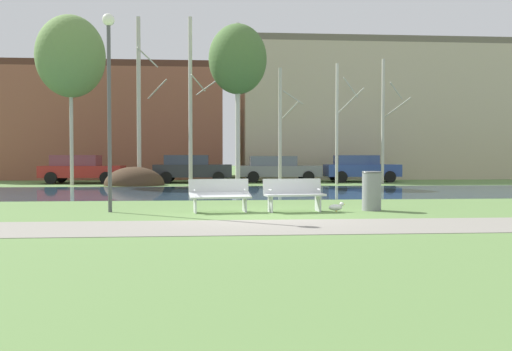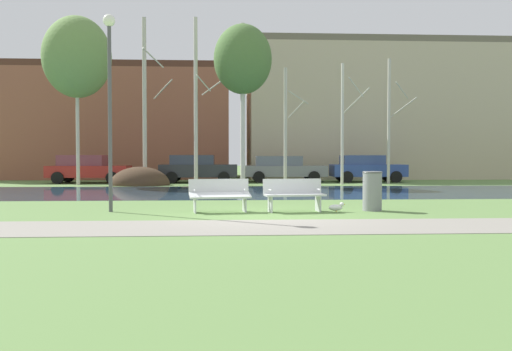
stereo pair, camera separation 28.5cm
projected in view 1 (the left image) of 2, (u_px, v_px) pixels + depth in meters
ground_plane at (240, 191)px, 23.68m from camera, size 120.00×120.00×0.00m
paved_path_strip at (270, 227)px, 11.57m from camera, size 60.00×2.48×0.01m
river_band at (242, 192)px, 22.79m from camera, size 80.00×8.42×0.01m
soil_mound at (134, 185)px, 28.06m from camera, size 3.02×2.61×1.87m
bench_left at (220, 194)px, 14.58m from camera, size 1.66×0.77×0.87m
bench_right at (294, 194)px, 14.74m from camera, size 1.66×0.77×0.87m
trash_bin at (372, 190)px, 15.06m from camera, size 0.54×0.54×1.06m
seagull at (336, 207)px, 14.67m from camera, size 0.44×0.16×0.26m
streetlamp at (109, 79)px, 14.52m from camera, size 0.32×0.32×5.19m
birch_far_left at (71, 57)px, 27.94m from camera, size 3.44×3.44×8.55m
birch_left at (140, 100)px, 28.94m from camera, size 1.60×2.50×8.69m
birch_center_left at (191, 100)px, 28.82m from camera, size 1.50×2.19×8.66m
birch_center at (238, 60)px, 27.75m from camera, size 2.91×2.91×8.10m
birch_center_right at (281, 125)px, 28.96m from camera, size 1.30×2.17×6.06m
birch_right at (338, 122)px, 28.69m from camera, size 1.48×2.44×6.24m
birch_far_right at (384, 120)px, 29.50m from camera, size 1.54×2.44×6.60m
parked_van_nearest_red at (81, 169)px, 30.07m from camera, size 4.35×2.13×1.52m
parked_sedan_second_dark at (192, 168)px, 30.65m from camera, size 4.27×2.13×1.53m
parked_hatch_third_grey at (277, 168)px, 31.61m from camera, size 4.68×2.18×1.47m
parked_wagon_fourth_blue at (360, 168)px, 31.65m from camera, size 4.16×2.18×1.52m
building_brick_low at (95, 124)px, 38.03m from camera, size 17.23×9.20×7.32m
building_beige_block at (371, 112)px, 37.68m from camera, size 17.42×7.01×8.90m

